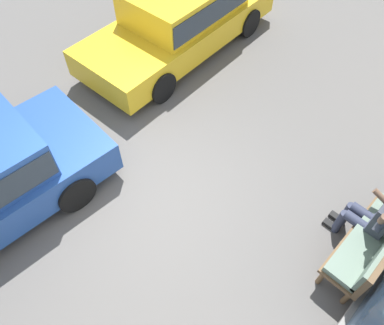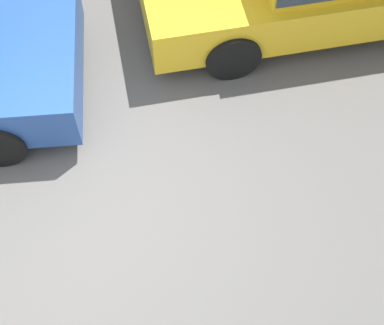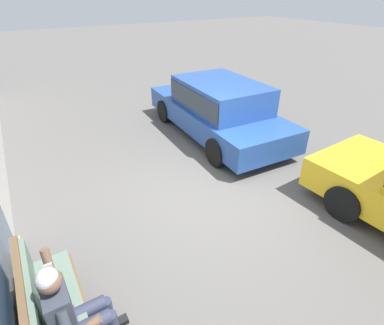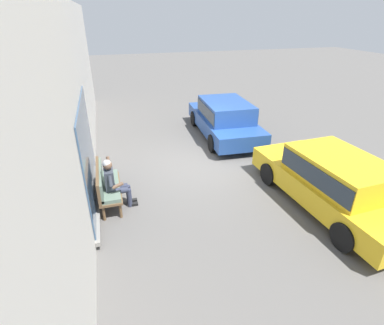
# 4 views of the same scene
# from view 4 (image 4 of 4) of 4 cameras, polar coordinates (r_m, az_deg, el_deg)

# --- Properties ---
(ground_plane) EXTENTS (60.00, 60.00, 0.00)m
(ground_plane) POSITION_cam_4_polar(r_m,az_deg,el_deg) (9.78, 1.10, -0.42)
(ground_plane) COLOR #565451
(building_facade) EXTENTS (18.00, 0.51, 4.75)m
(building_facade) POSITION_cam_4_polar(r_m,az_deg,el_deg) (8.59, -21.37, 10.82)
(building_facade) COLOR beige
(building_facade) RESTS_ON ground_plane
(bench) EXTENTS (1.63, 0.55, 1.00)m
(bench) POSITION_cam_4_polar(r_m,az_deg,el_deg) (7.90, -16.19, -3.92)
(bench) COLOR brown
(bench) RESTS_ON ground_plane
(person_on_phone) EXTENTS (0.73, 0.74, 1.34)m
(person_on_phone) POSITION_cam_4_polar(r_m,az_deg,el_deg) (7.64, -14.60, -3.70)
(person_on_phone) COLOR #2D3347
(person_on_phone) RESTS_ON ground_plane
(parked_car_near) EXTENTS (4.68, 2.05, 1.43)m
(parked_car_near) POSITION_cam_4_polar(r_m,az_deg,el_deg) (8.14, 25.43, -2.99)
(parked_car_near) COLOR gold
(parked_car_near) RESTS_ON ground_plane
(parked_car_mid) EXTENTS (4.64, 2.12, 1.44)m
(parked_car_mid) POSITION_cam_4_polar(r_m,az_deg,el_deg) (11.89, 6.23, 8.57)
(parked_car_mid) COLOR #23478E
(parked_car_mid) RESTS_ON ground_plane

